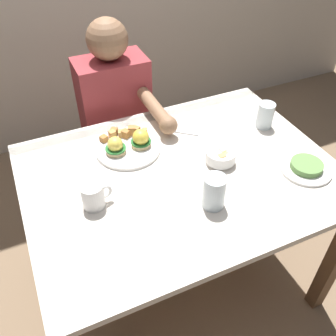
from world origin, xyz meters
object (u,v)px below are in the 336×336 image
object	(u,v)px
water_glass_near	(265,116)
dining_table	(181,191)
coffee_mug	(93,195)
fork	(179,132)
side_plate	(306,167)
diner_person	(118,117)
fruit_bowl	(221,156)
water_glass_far	(214,193)
eggs_benedict_plate	(128,145)

from	to	relation	value
water_glass_near	dining_table	bearing A→B (deg)	-165.02
dining_table	water_glass_near	world-z (taller)	water_glass_near
dining_table	coffee_mug	distance (m)	0.39
dining_table	fork	world-z (taller)	fork
water_glass_near	side_plate	bearing A→B (deg)	-94.53
side_plate	diner_person	xyz separation A→B (m)	(-0.52, 0.79, -0.10)
fruit_bowl	coffee_mug	bearing A→B (deg)	-177.54
dining_table	fruit_bowl	size ratio (longest dim) A/B	10.00
fruit_bowl	water_glass_far	xyz separation A→B (m)	(-0.14, -0.19, 0.03)
diner_person	fruit_bowl	bearing A→B (deg)	-68.98
fork	fruit_bowl	bearing A→B (deg)	-75.76
diner_person	eggs_benedict_plate	bearing A→B (deg)	-100.69
dining_table	water_glass_near	bearing A→B (deg)	14.98
diner_person	water_glass_near	bearing A→B (deg)	-41.30
water_glass_far	side_plate	bearing A→B (deg)	1.51
side_plate	water_glass_far	bearing A→B (deg)	-178.49
fruit_bowl	water_glass_far	size ratio (longest dim) A/B	0.94
fruit_bowl	side_plate	xyz separation A→B (m)	(0.28, -0.18, -0.02)
coffee_mug	fork	world-z (taller)	coffee_mug
diner_person	water_glass_far	bearing A→B (deg)	-83.35
fork	diner_person	size ratio (longest dim) A/B	0.12
coffee_mug	fork	bearing A→B (deg)	30.75
fork	diner_person	world-z (taller)	diner_person
dining_table	water_glass_near	xyz separation A→B (m)	(0.47, 0.13, 0.16)
eggs_benedict_plate	diner_person	world-z (taller)	diner_person
coffee_mug	water_glass_far	size ratio (longest dim) A/B	0.87
coffee_mug	fruit_bowl	bearing A→B (deg)	2.46
coffee_mug	diner_person	distance (m)	0.71
coffee_mug	dining_table	bearing A→B (deg)	5.39
diner_person	side_plate	bearing A→B (deg)	-56.95
eggs_benedict_plate	water_glass_near	bearing A→B (deg)	-8.34
water_glass_near	water_glass_far	xyz separation A→B (m)	(-0.45, -0.33, 0.00)
side_plate	diner_person	world-z (taller)	diner_person
dining_table	fruit_bowl	world-z (taller)	fruit_bowl
eggs_benedict_plate	water_glass_far	distance (m)	0.45
side_plate	diner_person	bearing A→B (deg)	123.05
eggs_benedict_plate	fruit_bowl	distance (m)	0.38
eggs_benedict_plate	diner_person	xyz separation A→B (m)	(0.07, 0.38, -0.11)
eggs_benedict_plate	water_glass_far	world-z (taller)	water_glass_far
water_glass_near	side_plate	xyz separation A→B (m)	(-0.03, -0.32, -0.04)
water_glass_near	water_glass_far	distance (m)	0.55
dining_table	side_plate	size ratio (longest dim) A/B	6.00
eggs_benedict_plate	fork	world-z (taller)	eggs_benedict_plate
eggs_benedict_plate	fork	distance (m)	0.25
eggs_benedict_plate	diner_person	bearing A→B (deg)	79.31
fruit_bowl	fork	size ratio (longest dim) A/B	0.91
water_glass_far	side_plate	distance (m)	0.42
coffee_mug	water_glass_far	bearing A→B (deg)	-23.89
water_glass_near	diner_person	size ratio (longest dim) A/B	0.10
coffee_mug	diner_person	xyz separation A→B (m)	(0.29, 0.63, -0.14)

